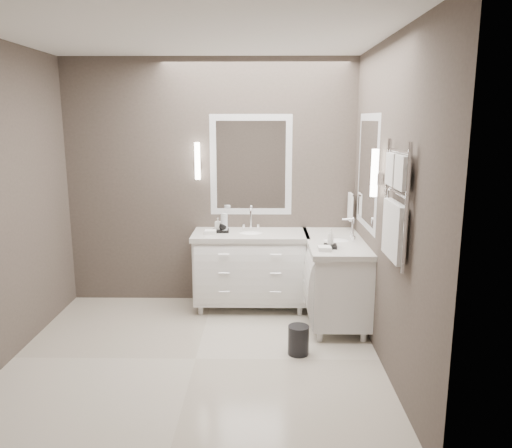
{
  "coord_description": "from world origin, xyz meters",
  "views": [
    {
      "loc": [
        0.58,
        -4.0,
        2.05
      ],
      "look_at": [
        0.52,
        0.7,
        1.06
      ],
      "focal_mm": 35.0,
      "sensor_mm": 36.0,
      "label": 1
    }
  ],
  "objects_px": {
    "vanity_back": "(251,265)",
    "waste_bin": "(298,340)",
    "vanity_right": "(335,275)",
    "towel_ladder": "(395,210)"
  },
  "relations": [
    {
      "from": "vanity_right",
      "to": "waste_bin",
      "type": "distance_m",
      "value": 0.97
    },
    {
      "from": "vanity_right",
      "to": "towel_ladder",
      "type": "xyz_separation_m",
      "value": [
        0.23,
        -1.3,
        0.91
      ]
    },
    {
      "from": "vanity_right",
      "to": "waste_bin",
      "type": "bearing_deg",
      "value": -118.2
    },
    {
      "from": "towel_ladder",
      "to": "waste_bin",
      "type": "distance_m",
      "value": 1.51
    },
    {
      "from": "vanity_right",
      "to": "towel_ladder",
      "type": "distance_m",
      "value": 1.6
    },
    {
      "from": "towel_ladder",
      "to": "waste_bin",
      "type": "bearing_deg",
      "value": 142.04
    },
    {
      "from": "vanity_right",
      "to": "waste_bin",
      "type": "relative_size",
      "value": 4.74
    },
    {
      "from": "vanity_back",
      "to": "towel_ladder",
      "type": "relative_size",
      "value": 1.38
    },
    {
      "from": "vanity_back",
      "to": "waste_bin",
      "type": "distance_m",
      "value": 1.26
    },
    {
      "from": "vanity_back",
      "to": "waste_bin",
      "type": "bearing_deg",
      "value": -68.07
    }
  ]
}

